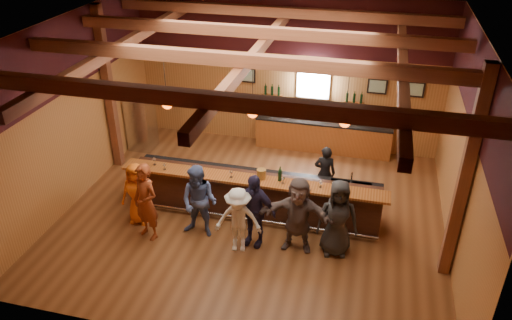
# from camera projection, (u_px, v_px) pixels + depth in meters

# --- Properties ---
(room) EXTENTS (9.04, 9.00, 4.52)m
(room) POSITION_uv_depth(u_px,v_px,m) (253.00, 90.00, 10.67)
(room) COLOR brown
(room) RESTS_ON ground
(bar_counter) EXTENTS (6.30, 1.07, 1.11)m
(bar_counter) POSITION_uv_depth(u_px,v_px,m) (255.00, 193.00, 12.06)
(bar_counter) COLOR black
(bar_counter) RESTS_ON ground
(back_bar_cabinet) EXTENTS (4.00, 0.52, 0.95)m
(back_bar_cabinet) POSITION_uv_depth(u_px,v_px,m) (323.00, 136.00, 14.86)
(back_bar_cabinet) COLOR brown
(back_bar_cabinet) RESTS_ON ground
(window) EXTENTS (0.95, 0.09, 0.95)m
(window) POSITION_uv_depth(u_px,v_px,m) (313.00, 82.00, 14.36)
(window) COLOR silver
(window) RESTS_ON room
(framed_pictures) EXTENTS (5.35, 0.05, 0.45)m
(framed_pictures) POSITION_uv_depth(u_px,v_px,m) (344.00, 83.00, 14.15)
(framed_pictures) COLOR black
(framed_pictures) RESTS_ON room
(wine_shelves) EXTENTS (3.00, 0.18, 0.30)m
(wine_shelves) POSITION_uv_depth(u_px,v_px,m) (312.00, 97.00, 14.52)
(wine_shelves) COLOR brown
(wine_shelves) RESTS_ON room
(pendant_lights) EXTENTS (4.24, 0.24, 1.37)m
(pendant_lights) POSITION_uv_depth(u_px,v_px,m) (253.00, 112.00, 10.87)
(pendant_lights) COLOR black
(pendant_lights) RESTS_ON room
(stainless_fridge) EXTENTS (0.70, 0.70, 1.80)m
(stainless_fridge) POSITION_uv_depth(u_px,v_px,m) (141.00, 120.00, 14.82)
(stainless_fridge) COLOR silver
(stainless_fridge) RESTS_ON ground
(customer_orange) EXTENTS (0.77, 0.51, 1.54)m
(customer_orange) POSITION_uv_depth(u_px,v_px,m) (137.00, 193.00, 11.59)
(customer_orange) COLOR orange
(customer_orange) RESTS_ON ground
(customer_redvest) EXTENTS (0.79, 0.67, 1.84)m
(customer_redvest) POSITION_uv_depth(u_px,v_px,m) (146.00, 202.00, 11.00)
(customer_redvest) COLOR maroon
(customer_redvest) RESTS_ON ground
(customer_denim) EXTENTS (0.91, 0.74, 1.76)m
(customer_denim) POSITION_uv_depth(u_px,v_px,m) (199.00, 202.00, 11.08)
(customer_denim) COLOR #46588C
(customer_denim) RESTS_ON ground
(customer_white) EXTENTS (1.08, 0.72, 1.55)m
(customer_white) POSITION_uv_depth(u_px,v_px,m) (238.00, 220.00, 10.65)
(customer_white) COLOR silver
(customer_white) RESTS_ON ground
(customer_navy) EXTENTS (1.09, 0.60, 1.76)m
(customer_navy) POSITION_uv_depth(u_px,v_px,m) (254.00, 210.00, 10.81)
(customer_navy) COLOR #221D3A
(customer_navy) RESTS_ON ground
(customer_brown) EXTENTS (1.64, 0.54, 1.77)m
(customer_brown) POSITION_uv_depth(u_px,v_px,m) (298.00, 215.00, 10.65)
(customer_brown) COLOR #5F4E4C
(customer_brown) RESTS_ON ground
(customer_dark) EXTENTS (0.95, 0.70, 1.79)m
(customer_dark) POSITION_uv_depth(u_px,v_px,m) (337.00, 218.00, 10.52)
(customer_dark) COLOR #242426
(customer_dark) RESTS_ON ground
(bartender) EXTENTS (0.57, 0.40, 1.48)m
(bartender) POSITION_uv_depth(u_px,v_px,m) (325.00, 173.00, 12.45)
(bartender) COLOR black
(bartender) RESTS_ON ground
(ice_bucket) EXTENTS (0.21, 0.21, 0.23)m
(ice_bucket) POSITION_uv_depth(u_px,v_px,m) (261.00, 174.00, 11.47)
(ice_bucket) COLOR olive
(ice_bucket) RESTS_ON bar_counter
(bottle_a) EXTENTS (0.08, 0.08, 0.36)m
(bottle_a) POSITION_uv_depth(u_px,v_px,m) (280.00, 175.00, 11.37)
(bottle_a) COLOR black
(bottle_a) RESTS_ON bar_counter
(bottle_b) EXTENTS (0.07, 0.07, 0.34)m
(bottle_b) POSITION_uv_depth(u_px,v_px,m) (280.00, 176.00, 11.37)
(bottle_b) COLOR black
(bottle_b) RESTS_ON bar_counter
(glass_a) EXTENTS (0.09, 0.09, 0.20)m
(glass_a) POSITION_uv_depth(u_px,v_px,m) (154.00, 160.00, 12.00)
(glass_a) COLOR silver
(glass_a) RESTS_ON bar_counter
(glass_b) EXTENTS (0.08, 0.08, 0.17)m
(glass_b) POSITION_uv_depth(u_px,v_px,m) (164.00, 165.00, 11.81)
(glass_b) COLOR silver
(glass_b) RESTS_ON bar_counter
(glass_c) EXTENTS (0.09, 0.09, 0.20)m
(glass_c) POSITION_uv_depth(u_px,v_px,m) (196.00, 167.00, 11.69)
(glass_c) COLOR silver
(glass_c) RESTS_ON bar_counter
(glass_d) EXTENTS (0.09, 0.09, 0.19)m
(glass_d) POSITION_uv_depth(u_px,v_px,m) (199.00, 168.00, 11.66)
(glass_d) COLOR silver
(glass_d) RESTS_ON bar_counter
(glass_e) EXTENTS (0.08, 0.08, 0.18)m
(glass_e) POSITION_uv_depth(u_px,v_px,m) (231.00, 172.00, 11.50)
(glass_e) COLOR silver
(glass_e) RESTS_ON bar_counter
(glass_f) EXTENTS (0.08, 0.08, 0.18)m
(glass_f) POSITION_uv_depth(u_px,v_px,m) (283.00, 178.00, 11.27)
(glass_f) COLOR silver
(glass_f) RESTS_ON bar_counter
(glass_g) EXTENTS (0.08, 0.08, 0.18)m
(glass_g) POSITION_uv_depth(u_px,v_px,m) (321.00, 182.00, 11.12)
(glass_g) COLOR silver
(glass_g) RESTS_ON bar_counter
(glass_h) EXTENTS (0.09, 0.09, 0.19)m
(glass_h) POSITION_uv_depth(u_px,v_px,m) (333.00, 184.00, 11.06)
(glass_h) COLOR silver
(glass_h) RESTS_ON bar_counter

